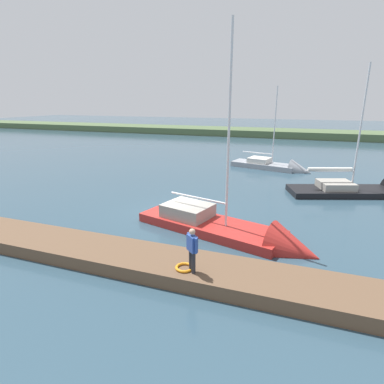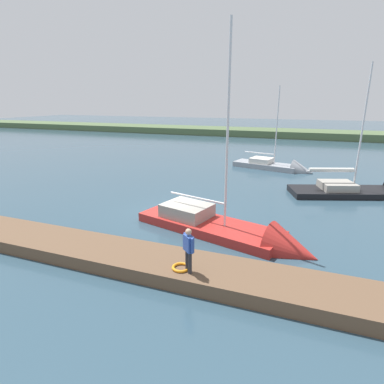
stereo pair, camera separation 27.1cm
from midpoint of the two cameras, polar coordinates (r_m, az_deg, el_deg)
ground_plane at (r=17.90m, az=-3.12°, el=-4.20°), size 200.00×200.00×0.00m
far_shoreline at (r=59.84m, az=14.12°, el=9.97°), size 180.00×8.00×2.40m
dock_pier at (r=13.20m, az=-13.32°, el=-11.27°), size 22.30×2.29×0.54m
life_ring_buoy at (r=11.39m, az=-1.35°, el=-13.72°), size 0.66×0.66×0.10m
sailboat_mid_channel at (r=30.62m, az=16.03°, el=4.20°), size 7.84×3.85×8.57m
sailboat_behind_pier at (r=24.95m, az=30.50°, el=-0.29°), size 9.41×5.32×9.85m
sailboat_inner_slip at (r=15.12m, az=8.56°, el=-7.86°), size 9.43×4.66×10.77m
person_on_dock at (r=10.78m, az=0.09°, el=-10.20°), size 0.49×0.46×1.64m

